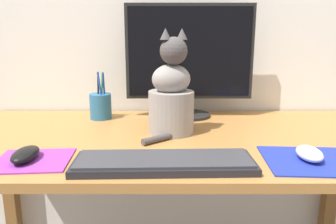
{
  "coord_description": "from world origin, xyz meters",
  "views": [
    {
      "loc": [
        -0.01,
        -1.0,
        1.04
      ],
      "look_at": [
        -0.01,
        -0.11,
        0.83
      ],
      "focal_mm": 35.0,
      "sensor_mm": 36.0,
      "label": 1
    }
  ],
  "objects_px": {
    "pen_cup": "(100,106)",
    "keyboard": "(163,162)",
    "cat": "(172,96)",
    "monitor": "(189,58)",
    "computer_mouse_right": "(308,153)",
    "computer_mouse_left": "(24,154)"
  },
  "relations": [
    {
      "from": "computer_mouse_left",
      "to": "pen_cup",
      "type": "distance_m",
      "value": 0.45
    },
    {
      "from": "keyboard",
      "to": "computer_mouse_right",
      "type": "bearing_deg",
      "value": 4.11
    },
    {
      "from": "keyboard",
      "to": "pen_cup",
      "type": "xyz_separation_m",
      "value": [
        -0.25,
        0.47,
        0.04
      ]
    },
    {
      "from": "monitor",
      "to": "computer_mouse_right",
      "type": "height_order",
      "value": "monitor"
    },
    {
      "from": "computer_mouse_right",
      "to": "cat",
      "type": "relative_size",
      "value": 0.29
    },
    {
      "from": "keyboard",
      "to": "computer_mouse_left",
      "type": "distance_m",
      "value": 0.35
    },
    {
      "from": "computer_mouse_left",
      "to": "cat",
      "type": "xyz_separation_m",
      "value": [
        0.38,
        0.25,
        0.1
      ]
    },
    {
      "from": "computer_mouse_right",
      "to": "pen_cup",
      "type": "xyz_separation_m",
      "value": [
        -0.62,
        0.44,
        0.03
      ]
    },
    {
      "from": "cat",
      "to": "pen_cup",
      "type": "relative_size",
      "value": 1.87
    },
    {
      "from": "pen_cup",
      "to": "keyboard",
      "type": "bearing_deg",
      "value": -62.37
    },
    {
      "from": "monitor",
      "to": "pen_cup",
      "type": "height_order",
      "value": "monitor"
    },
    {
      "from": "cat",
      "to": "keyboard",
      "type": "bearing_deg",
      "value": -114.38
    },
    {
      "from": "computer_mouse_left",
      "to": "pen_cup",
      "type": "bearing_deg",
      "value": 76.61
    },
    {
      "from": "monitor",
      "to": "cat",
      "type": "relative_size",
      "value": 1.45
    },
    {
      "from": "cat",
      "to": "monitor",
      "type": "bearing_deg",
      "value": 53.83
    },
    {
      "from": "pen_cup",
      "to": "cat",
      "type": "bearing_deg",
      "value": -34.86
    },
    {
      "from": "computer_mouse_right",
      "to": "cat",
      "type": "xyz_separation_m",
      "value": [
        -0.34,
        0.25,
        0.1
      ]
    },
    {
      "from": "keyboard",
      "to": "pen_cup",
      "type": "relative_size",
      "value": 2.48
    },
    {
      "from": "monitor",
      "to": "keyboard",
      "type": "relative_size",
      "value": 1.09
    },
    {
      "from": "computer_mouse_right",
      "to": "keyboard",
      "type": "bearing_deg",
      "value": -174.27
    },
    {
      "from": "monitor",
      "to": "computer_mouse_left",
      "type": "height_order",
      "value": "monitor"
    },
    {
      "from": "keyboard",
      "to": "cat",
      "type": "xyz_separation_m",
      "value": [
        0.02,
        0.28,
        0.11
      ]
    }
  ]
}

